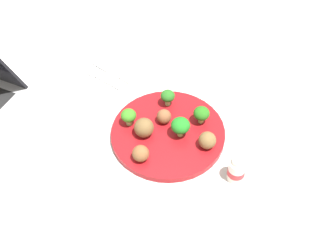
# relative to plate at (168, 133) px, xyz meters

# --- Properties ---
(ground_plane) EXTENTS (4.00, 4.00, 0.00)m
(ground_plane) POSITION_rel_plate_xyz_m (0.00, 0.00, -0.01)
(ground_plane) COLOR #B2B2AD
(plate) EXTENTS (0.28, 0.28, 0.02)m
(plate) POSITION_rel_plate_xyz_m (0.00, 0.00, 0.00)
(plate) COLOR maroon
(plate) RESTS_ON ground_plane
(broccoli_floret_near_rim) EXTENTS (0.04, 0.04, 0.05)m
(broccoli_floret_near_rim) POSITION_rel_plate_xyz_m (0.09, 0.05, 0.04)
(broccoli_floret_near_rim) COLOR #9DCC73
(broccoli_floret_near_rim) RESTS_ON plate
(broccoli_floret_front_right) EXTENTS (0.05, 0.05, 0.05)m
(broccoli_floret_front_right) POSITION_rel_plate_xyz_m (-0.03, -0.01, 0.04)
(broccoli_floret_front_right) COLOR #A2CD69
(broccoli_floret_front_right) RESTS_ON plate
(broccoli_floret_center) EXTENTS (0.04, 0.04, 0.05)m
(broccoli_floret_center) POSITION_rel_plate_xyz_m (-0.04, -0.08, 0.04)
(broccoli_floret_center) COLOR #A1CB67
(broccoli_floret_center) RESTS_ON plate
(broccoli_floret_back_right) EXTENTS (0.04, 0.04, 0.04)m
(broccoli_floret_back_right) POSITION_rel_plate_xyz_m (0.06, -0.07, 0.04)
(broccoli_floret_back_right) COLOR #96C679
(broccoli_floret_back_right) RESTS_ON plate
(meatball_mid_left) EXTENTS (0.05, 0.05, 0.05)m
(meatball_mid_left) POSITION_rel_plate_xyz_m (0.04, 0.05, 0.03)
(meatball_mid_left) COLOR brown
(meatball_mid_left) RESTS_ON plate
(meatball_front_right) EXTENTS (0.04, 0.04, 0.04)m
(meatball_front_right) POSITION_rel_plate_xyz_m (0.03, -0.02, 0.03)
(meatball_front_right) COLOR brown
(meatball_front_right) RESTS_ON plate
(meatball_near_rim) EXTENTS (0.04, 0.04, 0.04)m
(meatball_near_rim) POSITION_rel_plate_xyz_m (-0.10, -0.03, 0.03)
(meatball_near_rim) COLOR brown
(meatball_near_rim) RESTS_ON plate
(meatball_center) EXTENTS (0.04, 0.04, 0.04)m
(meatball_center) POSITION_rel_plate_xyz_m (-0.01, 0.10, 0.03)
(meatball_center) COLOR brown
(meatball_center) RESTS_ON plate
(napkin) EXTENTS (0.18, 0.13, 0.01)m
(napkin) POSITION_rel_plate_xyz_m (0.26, -0.04, -0.01)
(napkin) COLOR white
(napkin) RESTS_ON ground_plane
(fork) EXTENTS (0.12, 0.03, 0.01)m
(fork) POSITION_rel_plate_xyz_m (0.27, -0.02, -0.00)
(fork) COLOR silver
(fork) RESTS_ON napkin
(knife) EXTENTS (0.15, 0.03, 0.01)m
(knife) POSITION_rel_plate_xyz_m (0.27, -0.06, -0.00)
(knife) COLOR white
(knife) RESTS_ON napkin
(yogurt_bottle) EXTENTS (0.04, 0.04, 0.07)m
(yogurt_bottle) POSITION_rel_plate_xyz_m (-0.20, -0.01, 0.02)
(yogurt_bottle) COLOR white
(yogurt_bottle) RESTS_ON ground_plane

